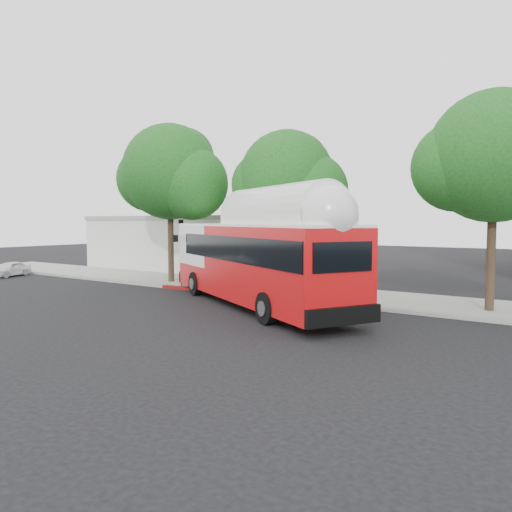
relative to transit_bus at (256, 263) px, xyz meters
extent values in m
plane|color=black|center=(-0.04, -1.67, -1.99)|extent=(120.00, 120.00, 0.00)
cube|color=gray|center=(-0.04, 4.83, -1.92)|extent=(60.00, 5.00, 0.15)
cube|color=gray|center=(-0.04, 2.23, -1.92)|extent=(60.00, 0.30, 0.15)
cube|color=maroon|center=(-3.04, 2.23, -1.91)|extent=(10.00, 0.32, 0.16)
cylinder|color=#2D2116|center=(-9.04, 3.83, 1.05)|extent=(0.36, 0.36, 6.08)
sphere|color=#144815|center=(-9.04, 3.83, 4.85)|extent=(5.80, 5.80, 5.80)
sphere|color=#144815|center=(-7.45, 4.03, 4.09)|extent=(4.35, 4.35, 4.35)
cylinder|color=#2D2116|center=(-1.04, 4.33, 0.73)|extent=(0.36, 0.36, 5.44)
sphere|color=#144815|center=(-1.04, 4.33, 4.13)|extent=(5.00, 5.00, 5.00)
sphere|color=#144815|center=(0.33, 4.53, 3.45)|extent=(3.75, 3.75, 3.75)
cylinder|color=#2D2116|center=(8.96, 4.13, 0.89)|extent=(0.36, 0.36, 5.76)
sphere|color=#144815|center=(8.96, 4.13, 4.49)|extent=(5.40, 5.40, 5.40)
cube|color=silver|center=(-14.04, 12.33, 0.01)|extent=(16.00, 10.00, 4.00)
cube|color=gray|center=(-14.04, 12.33, 2.11)|extent=(16.20, 10.20, 0.30)
cube|color=red|center=(-0.09, 0.05, 0.01)|extent=(13.06, 9.08, 3.23)
cube|color=black|center=(0.40, -0.22, 0.68)|extent=(11.93, 8.48, 1.06)
cube|color=white|center=(-0.09, 0.05, 1.67)|extent=(13.02, 9.00, 0.11)
cube|color=white|center=(1.85, -1.04, 1.96)|extent=(7.30, 5.44, 0.61)
cube|color=black|center=(-6.44, 3.63, -1.43)|extent=(1.76, 2.18, 0.07)
imported|color=navy|center=(-6.44, 3.63, -0.90)|extent=(1.52, 1.99, 1.00)
imported|color=silver|center=(-21.10, 0.29, -1.46)|extent=(3.35, 2.21, 1.06)
cylinder|color=#B71315|center=(-6.96, 2.54, -0.13)|extent=(0.11, 0.11, 3.72)
cube|color=black|center=(-6.96, 2.54, 1.83)|extent=(0.05, 0.37, 0.23)
camera|label=1|loc=(12.73, -18.26, 1.86)|focal=35.00mm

